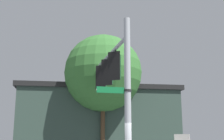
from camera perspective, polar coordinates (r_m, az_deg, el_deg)
name	(u,v)px	position (r m, az deg, el deg)	size (l,w,h in m)	color
signal_pole	(128,103)	(10.66, 3.03, -6.32)	(0.24, 0.24, 6.40)	#ADB2B7
mast_arm	(110,54)	(13.57, -0.36, 3.00)	(0.16, 0.16, 5.13)	#ADB2B7
traffic_light_nearest_pole	(116,67)	(12.52, 0.73, 0.66)	(0.54, 0.49, 1.31)	black
traffic_light_mid_inner	(108,73)	(13.73, -0.68, -0.52)	(0.54, 0.49, 1.31)	black
traffic_light_mid_outer	(102,78)	(14.95, -1.86, -1.51)	(0.54, 0.49, 1.31)	black
street_name_sign	(118,90)	(10.63, 1.25, -3.89)	(1.03, 0.87, 0.22)	#147238
storefront_building	(96,128)	(21.13, -3.11, -11.00)	(12.45, 11.67, 5.19)	#33473D
tree_by_storefront	(103,73)	(17.94, -1.71, -0.60)	(4.63, 4.63, 8.08)	#4C3823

